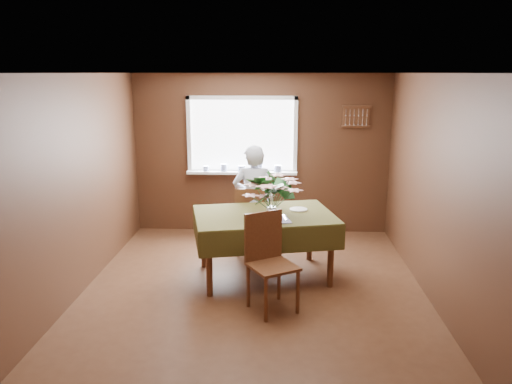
{
  "coord_description": "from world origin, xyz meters",
  "views": [
    {
      "loc": [
        0.3,
        -5.5,
        2.5
      ],
      "look_at": [
        0.0,
        0.55,
        1.05
      ],
      "focal_mm": 35.0,
      "sensor_mm": 36.0,
      "label": 1
    }
  ],
  "objects_px": {
    "dining_table": "(264,222)",
    "flower_bouquet": "(271,192)",
    "chair_far": "(250,218)",
    "chair_near": "(269,258)",
    "seated_woman": "(254,201)"
  },
  "relations": [
    {
      "from": "chair_near",
      "to": "chair_far",
      "type": "bearing_deg",
      "value": 69.08
    },
    {
      "from": "dining_table",
      "to": "chair_near",
      "type": "distance_m",
      "value": 0.85
    },
    {
      "from": "dining_table",
      "to": "flower_bouquet",
      "type": "bearing_deg",
      "value": -78.23
    },
    {
      "from": "chair_far",
      "to": "flower_bouquet",
      "type": "bearing_deg",
      "value": 105.84
    },
    {
      "from": "flower_bouquet",
      "to": "seated_woman",
      "type": "bearing_deg",
      "value": 105.27
    },
    {
      "from": "seated_woman",
      "to": "flower_bouquet",
      "type": "distance_m",
      "value": 1.06
    },
    {
      "from": "chair_far",
      "to": "chair_near",
      "type": "height_order",
      "value": "chair_near"
    },
    {
      "from": "dining_table",
      "to": "chair_near",
      "type": "bearing_deg",
      "value": -97.42
    },
    {
      "from": "chair_far",
      "to": "seated_woman",
      "type": "height_order",
      "value": "seated_woman"
    },
    {
      "from": "dining_table",
      "to": "flower_bouquet",
      "type": "xyz_separation_m",
      "value": [
        0.09,
        -0.2,
        0.43
      ]
    },
    {
      "from": "dining_table",
      "to": "chair_far",
      "type": "relative_size",
      "value": 1.95
    },
    {
      "from": "chair_near",
      "to": "flower_bouquet",
      "type": "bearing_deg",
      "value": 57.54
    },
    {
      "from": "seated_woman",
      "to": "flower_bouquet",
      "type": "relative_size",
      "value": 2.66
    },
    {
      "from": "chair_far",
      "to": "seated_woman",
      "type": "bearing_deg",
      "value": 149.51
    },
    {
      "from": "chair_far",
      "to": "flower_bouquet",
      "type": "relative_size",
      "value": 1.65
    }
  ]
}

